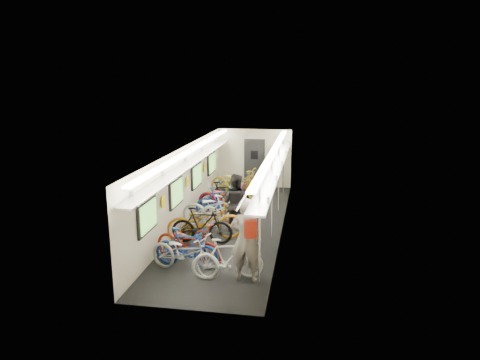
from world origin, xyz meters
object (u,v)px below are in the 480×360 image
(bicycle_1, at_px, (186,248))
(passenger_mid, at_px, (235,203))
(bicycle_0, at_px, (185,253))
(backpack, at_px, (250,229))
(passenger_near, at_px, (246,240))

(bicycle_1, height_order, passenger_mid, passenger_mid)
(bicycle_0, relative_size, bicycle_1, 1.16)
(bicycle_1, distance_m, passenger_mid, 2.75)
(bicycle_0, relative_size, backpack, 4.92)
(bicycle_0, bearing_deg, passenger_mid, 7.10)
(passenger_mid, bearing_deg, bicycle_1, 89.66)
(bicycle_1, distance_m, backpack, 1.90)
(bicycle_0, height_order, passenger_near, passenger_near)
(bicycle_1, relative_size, passenger_near, 0.85)
(bicycle_0, height_order, backpack, backpack)
(bicycle_0, xyz_separation_m, passenger_near, (1.42, -0.11, 0.46))
(passenger_mid, xyz_separation_m, backpack, (0.90, -3.27, 0.41))
(bicycle_0, xyz_separation_m, passenger_mid, (0.65, 2.95, 0.38))
(passenger_mid, height_order, backpack, passenger_mid)
(passenger_near, relative_size, passenger_mid, 1.10)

